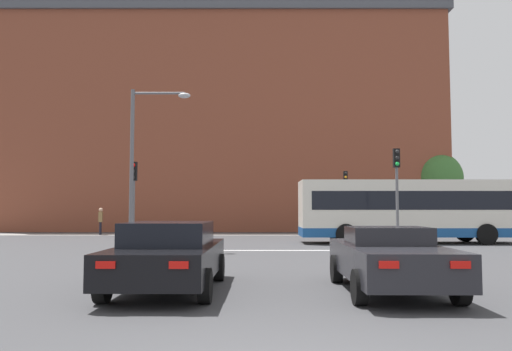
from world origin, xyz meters
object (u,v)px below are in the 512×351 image
object	(u,v)px
car_roadster_right	(392,259)
street_lamp_junction	(146,150)
car_saloon_left	(171,255)
traffic_light_near_left	(136,190)
bus_crossing_lead	(410,210)
pedestrian_waiting	(103,219)
traffic_light_near_right	(400,182)
traffic_light_far_right	(348,192)
pedestrian_walking_east	(421,218)

from	to	relation	value
car_roadster_right	street_lamp_junction	world-z (taller)	street_lamp_junction
car_roadster_right	street_lamp_junction	xyz separation A→B (m)	(-7.37, 9.99, 3.44)
car_saloon_left	traffic_light_near_left	distance (m)	11.24
bus_crossing_lead	pedestrian_waiting	size ratio (longest dim) A/B	6.10
car_roadster_right	traffic_light_near_right	distance (m)	11.28
traffic_light_near_left	pedestrian_waiting	distance (m)	12.84
traffic_light_near_left	street_lamp_junction	world-z (taller)	street_lamp_junction
car_saloon_left	street_lamp_junction	distance (m)	10.72
traffic_light_far_right	street_lamp_junction	distance (m)	16.12
car_saloon_left	bus_crossing_lead	world-z (taller)	bus_crossing_lead
car_saloon_left	pedestrian_waiting	size ratio (longest dim) A/B	2.66
bus_crossing_lead	traffic_light_near_right	size ratio (longest dim) A/B	2.54
pedestrian_waiting	car_saloon_left	bearing A→B (deg)	12.83
bus_crossing_lead	traffic_light_far_right	size ratio (longest dim) A/B	2.59
traffic_light_far_right	street_lamp_junction	bearing A→B (deg)	-130.72
pedestrian_walking_east	car_roadster_right	bearing A→B (deg)	171.32
bus_crossing_lead	pedestrian_walking_east	xyz separation A→B (m)	(3.25, 8.47, -0.57)
car_saloon_left	traffic_light_near_left	size ratio (longest dim) A/B	1.27
traffic_light_near_left	pedestrian_walking_east	bearing A→B (deg)	37.64
traffic_light_far_right	pedestrian_walking_east	world-z (taller)	traffic_light_far_right
street_lamp_junction	bus_crossing_lead	bearing A→B (deg)	21.08
car_roadster_right	street_lamp_junction	distance (m)	12.88
street_lamp_junction	pedestrian_walking_east	size ratio (longest dim) A/B	3.59
traffic_light_near_right	traffic_light_near_left	bearing A→B (deg)	179.06
street_lamp_junction	pedestrian_waiting	size ratio (longest dim) A/B	3.74
car_roadster_right	pedestrian_walking_east	world-z (taller)	pedestrian_walking_east
pedestrian_walking_east	bus_crossing_lead	bearing A→B (deg)	169.63
traffic_light_near_right	street_lamp_junction	size ratio (longest dim) A/B	0.64
traffic_light_near_right	traffic_light_far_right	distance (m)	11.56
car_saloon_left	traffic_light_near_right	world-z (taller)	traffic_light_near_right
traffic_light_far_right	pedestrian_waiting	size ratio (longest dim) A/B	2.36
car_saloon_left	pedestrian_waiting	world-z (taller)	pedestrian_waiting
traffic_light_far_right	pedestrian_walking_east	distance (m)	5.40
car_roadster_right	traffic_light_far_right	xyz separation A→B (m)	(3.11, 22.17, 2.12)
car_roadster_right	pedestrian_walking_east	bearing A→B (deg)	71.35
traffic_light_near_left	traffic_light_far_right	bearing A→B (deg)	45.85
pedestrian_walking_east	traffic_light_near_left	bearing A→B (deg)	138.29
car_roadster_right	traffic_light_near_left	world-z (taller)	traffic_light_near_left
pedestrian_walking_east	street_lamp_junction	bearing A→B (deg)	141.04
street_lamp_junction	pedestrian_waiting	xyz separation A→B (m)	(-5.58, 12.52, -3.08)
car_roadster_right	pedestrian_waiting	distance (m)	25.97
car_roadster_right	pedestrian_waiting	size ratio (longest dim) A/B	2.52
traffic_light_near_left	traffic_light_far_right	size ratio (longest dim) A/B	0.89
street_lamp_junction	pedestrian_waiting	distance (m)	14.05
street_lamp_junction	pedestrian_walking_east	bearing A→B (deg)	40.38
pedestrian_waiting	traffic_light_near_left	bearing A→B (deg)	15.38
car_roadster_right	pedestrian_walking_east	xyz separation A→B (m)	(8.13, 23.18, 0.41)
street_lamp_junction	car_saloon_left	bearing A→B (deg)	-74.00
car_roadster_right	traffic_light_far_right	distance (m)	22.48
bus_crossing_lead	car_saloon_left	bearing A→B (deg)	146.91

